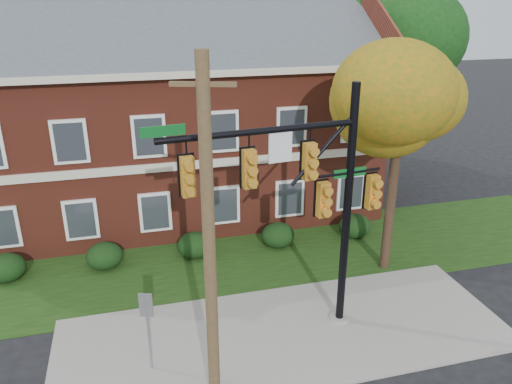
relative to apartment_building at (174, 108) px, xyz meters
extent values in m
plane|color=black|center=(2.00, -11.95, -4.99)|extent=(120.00, 120.00, 0.00)
cube|color=gray|center=(2.00, -10.95, -4.95)|extent=(14.00, 5.00, 0.08)
cube|color=#193811|center=(2.00, -5.95, -4.97)|extent=(30.00, 6.00, 0.04)
cube|color=maroon|center=(0.00, 0.05, -1.49)|extent=(18.00, 8.00, 7.00)
cube|color=beige|center=(0.00, 0.05, 2.13)|extent=(18.80, 8.80, 0.24)
cube|color=beige|center=(0.00, -3.98, -1.49)|extent=(18.00, 0.12, 0.35)
ellipsoid|color=black|center=(-7.00, -5.25, -4.46)|extent=(1.40, 1.26, 1.05)
ellipsoid|color=black|center=(-3.50, -5.25, -4.46)|extent=(1.40, 1.26, 1.05)
ellipsoid|color=black|center=(0.00, -5.25, -4.46)|extent=(1.40, 1.26, 1.05)
ellipsoid|color=black|center=(3.50, -5.25, -4.46)|extent=(1.40, 1.26, 1.05)
ellipsoid|color=black|center=(7.00, -5.25, -4.46)|extent=(1.40, 1.26, 1.05)
cylinder|color=black|center=(7.00, -7.95, -2.11)|extent=(0.36, 0.36, 5.76)
ellipsoid|color=orange|center=(7.00, -7.95, 1.49)|extent=(4.25, 4.25, 3.60)
ellipsoid|color=orange|center=(7.62, -8.33, 2.09)|extent=(3.50, 3.50, 3.00)
cylinder|color=black|center=(11.00, 1.05, -1.47)|extent=(0.36, 0.36, 7.04)
ellipsoid|color=black|center=(11.00, 1.05, 2.93)|extent=(5.95, 5.95, 5.04)
ellipsoid|color=black|center=(11.88, 0.52, 3.53)|extent=(4.90, 4.90, 4.20)
cylinder|color=black|center=(1.00, 8.05, -1.15)|extent=(0.36, 0.36, 7.68)
ellipsoid|color=#A9440E|center=(1.00, 8.05, 3.65)|extent=(6.46, 6.46, 5.47)
ellipsoid|color=#A9440E|center=(1.95, 7.48, 4.25)|extent=(5.32, 5.32, 4.56)
cylinder|color=gray|center=(3.90, -10.73, -4.90)|extent=(0.62, 0.62, 0.18)
cylinder|color=black|center=(3.90, -10.73, -1.12)|extent=(0.27, 0.27, 7.73)
cylinder|color=black|center=(1.16, -11.03, 1.64)|extent=(5.51, 0.79, 0.18)
cylinder|color=black|center=(3.90, -10.73, 0.15)|extent=(1.99, 0.31, 0.09)
cube|color=#B1731C|center=(-0.81, -11.25, 0.65)|extent=(0.52, 0.38, 1.28)
cube|color=#B1731C|center=(0.83, -11.07, 0.65)|extent=(0.52, 0.38, 1.28)
cube|color=#B1731C|center=(2.59, -10.87, 0.65)|extent=(0.52, 0.38, 1.28)
cube|color=silver|center=(1.71, -10.97, 1.14)|extent=(0.66, 0.12, 0.83)
cube|color=#0B571D|center=(-1.36, -11.32, 1.88)|extent=(1.10, 0.17, 0.27)
cube|color=#B1731C|center=(3.08, -10.82, -0.57)|extent=(0.52, 0.38, 1.28)
cube|color=#B1731C|center=(4.73, -10.63, -0.57)|extent=(0.52, 0.38, 1.28)
cube|color=#0B571D|center=(3.90, -10.73, 0.15)|extent=(1.05, 0.16, 0.25)
cylinder|color=#4F3C24|center=(-0.60, -12.95, -0.53)|extent=(0.37, 0.37, 8.91)
cube|color=#4F3C24|center=(-0.60, -12.95, 3.23)|extent=(1.35, 0.52, 0.10)
cylinder|color=slate|center=(-2.14, -11.48, -3.73)|extent=(0.09, 0.09, 2.52)
cube|color=slate|center=(-2.14, -11.48, -2.81)|extent=(0.36, 0.16, 0.71)
camera|label=1|loc=(-2.16, -23.12, 4.94)|focal=35.00mm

